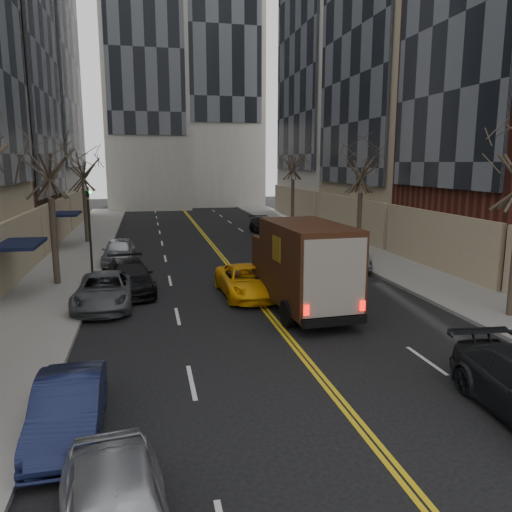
# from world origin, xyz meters

# --- Properties ---
(sidewalk_left) EXTENTS (4.00, 66.00, 0.15)m
(sidewalk_left) POSITION_xyz_m (-9.00, 27.00, 0.07)
(sidewalk_left) COLOR slate
(sidewalk_left) RESTS_ON ground
(sidewalk_right) EXTENTS (4.00, 66.00, 0.15)m
(sidewalk_right) POSITION_xyz_m (9.00, 27.00, 0.07)
(sidewalk_right) COLOR slate
(sidewalk_right) RESTS_ON ground
(streetwall_right) EXTENTS (12.26, 49.00, 34.00)m
(streetwall_right) POSITION_xyz_m (16.38, 32.20, 15.09)
(streetwall_right) COLOR #4C301E
(streetwall_right) RESTS_ON ground
(tree_lf_mid) EXTENTS (3.20, 3.20, 8.91)m
(tree_lf_mid) POSITION_xyz_m (-8.80, 20.00, 6.60)
(tree_lf_mid) COLOR #382D23
(tree_lf_mid) RESTS_ON sidewalk_left
(tree_lf_far) EXTENTS (3.20, 3.20, 8.12)m
(tree_lf_far) POSITION_xyz_m (-8.80, 33.00, 6.02)
(tree_lf_far) COLOR #382D23
(tree_lf_far) RESTS_ON sidewalk_left
(tree_rt_mid) EXTENTS (3.20, 3.20, 8.32)m
(tree_rt_mid) POSITION_xyz_m (8.80, 25.00, 6.17)
(tree_rt_mid) COLOR #382D23
(tree_rt_mid) RESTS_ON sidewalk_right
(tree_rt_far) EXTENTS (3.20, 3.20, 9.11)m
(tree_rt_far) POSITION_xyz_m (8.80, 40.00, 6.74)
(tree_rt_far) COLOR #382D23
(tree_rt_far) RESTS_ON sidewalk_right
(traffic_signal) EXTENTS (0.29, 0.26, 4.70)m
(traffic_signal) POSITION_xyz_m (-7.39, 22.00, 2.82)
(traffic_signal) COLOR black
(traffic_signal) RESTS_ON sidewalk_left
(ups_truck) EXTENTS (2.92, 6.62, 3.57)m
(ups_truck) POSITION_xyz_m (1.40, 13.66, 1.80)
(ups_truck) COLOR black
(ups_truck) RESTS_ON ground
(taxi) EXTENTS (2.36, 4.88, 1.34)m
(taxi) POSITION_xyz_m (-0.30, 16.34, 0.67)
(taxi) COLOR #FFB30A
(taxi) RESTS_ON ground
(pedestrian) EXTENTS (0.61, 0.77, 1.87)m
(pedestrian) POSITION_xyz_m (1.16, 16.18, 0.94)
(pedestrian) COLOR black
(pedestrian) RESTS_ON ground
(parked_lf_b) EXTENTS (1.44, 3.95, 1.29)m
(parked_lf_b) POSITION_xyz_m (-6.30, 5.85, 0.65)
(parked_lf_b) COLOR #101534
(parked_lf_b) RESTS_ON ground
(parked_lf_c) EXTENTS (2.41, 4.97, 1.36)m
(parked_lf_c) POSITION_xyz_m (-6.30, 15.94, 0.68)
(parked_lf_c) COLOR #4B4F53
(parked_lf_c) RESTS_ON ground
(parked_lf_d) EXTENTS (2.56, 5.11, 1.42)m
(parked_lf_d) POSITION_xyz_m (-5.39, 18.12, 0.71)
(parked_lf_d) COLOR black
(parked_lf_d) RESTS_ON ground
(parked_lf_e) EXTENTS (1.91, 4.42, 1.49)m
(parked_lf_e) POSITION_xyz_m (-6.18, 24.98, 0.74)
(parked_lf_e) COLOR #9C9EA3
(parked_lf_e) RESTS_ON ground
(parked_rt_a) EXTENTS (2.38, 5.18, 1.65)m
(parked_rt_a) POSITION_xyz_m (6.30, 21.26, 0.82)
(parked_rt_a) COLOR #515559
(parked_rt_a) RESTS_ON ground
(parked_rt_b) EXTENTS (2.64, 4.82, 1.28)m
(parked_rt_b) POSITION_xyz_m (5.10, 29.94, 0.64)
(parked_rt_b) COLOR #9A9CA1
(parked_rt_b) RESTS_ON ground
(parked_rt_c) EXTENTS (2.31, 4.87, 1.37)m
(parked_rt_c) POSITION_xyz_m (5.10, 35.17, 0.69)
(parked_rt_c) COLOR black
(parked_rt_c) RESTS_ON ground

